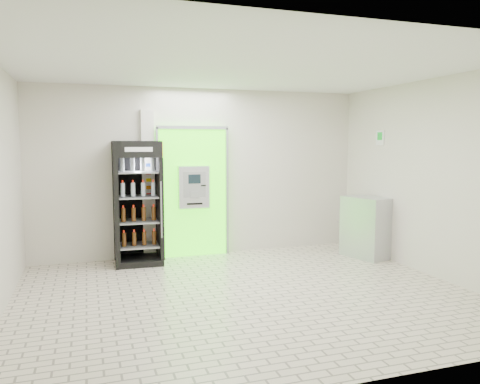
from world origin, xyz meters
name	(u,v)px	position (x,y,z in m)	size (l,w,h in m)	color
ground	(247,295)	(0.00, 0.00, 0.00)	(6.00, 6.00, 0.00)	beige
room_shell	(247,157)	(0.00, 0.00, 1.84)	(6.00, 6.00, 6.00)	beige
atm_assembly	(193,191)	(-0.20, 2.41, 1.17)	(1.30, 0.24, 2.33)	#42FF12
pillar	(148,185)	(-0.98, 2.45, 1.30)	(0.22, 0.11, 2.60)	silver
beverage_cooler	(138,205)	(-1.20, 2.15, 0.99)	(0.80, 0.75, 2.06)	black
steel_cabinet	(367,227)	(2.72, 1.33, 0.54)	(0.76, 0.93, 1.08)	#B1B3B9
exit_sign	(380,138)	(2.99, 1.40, 2.12)	(0.02, 0.22, 0.26)	white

